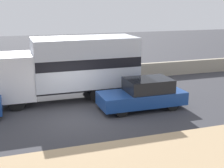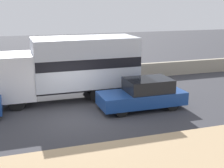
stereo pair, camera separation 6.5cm
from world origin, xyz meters
name	(u,v)px [view 1 (the left image)]	position (x,y,z in m)	size (l,w,h in m)	color
ground_plane	(77,118)	(0.00, 0.00, 0.00)	(80.00, 80.00, 0.00)	#38383D
stone_wall_backdrop	(55,77)	(0.00, 6.66, 0.51)	(60.00, 0.35, 1.02)	#A39984
box_truck	(73,65)	(0.47, 3.10, 1.94)	(7.70, 2.61, 3.46)	silver
car_hatchback	(144,94)	(3.54, 0.30, 0.77)	(4.40, 1.83, 1.57)	navy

